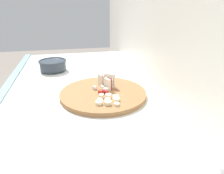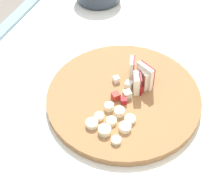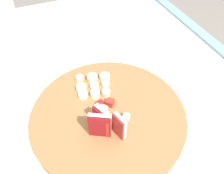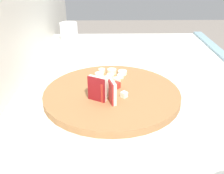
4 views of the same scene
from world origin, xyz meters
name	(u,v)px [view 2 (image 2 of 4)]	position (x,y,z in m)	size (l,w,h in m)	color
tiled_countertop	(104,153)	(0.00, 0.00, 0.44)	(1.53, 0.76, 0.89)	silver
cutting_board	(124,97)	(0.09, 0.09, 0.89)	(0.39, 0.39, 0.02)	olive
apple_wedge_fan	(140,77)	(0.04, 0.12, 0.92)	(0.08, 0.08, 0.07)	#A32323
apple_dice_pile	(126,91)	(0.08, 0.10, 0.90)	(0.08, 0.09, 0.02)	#A32323
banana_slice_rows	(111,122)	(0.18, 0.10, 0.90)	(0.10, 0.11, 0.02)	#F4EAC6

